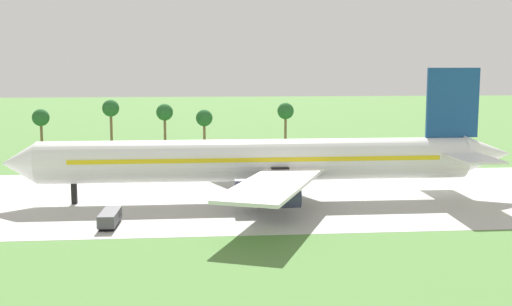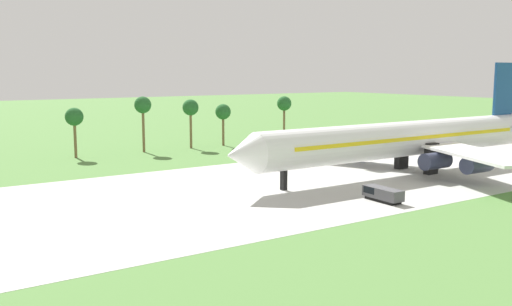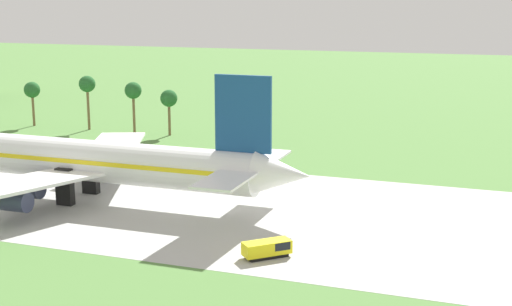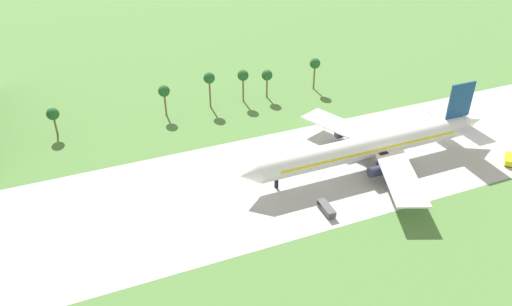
% 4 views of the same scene
% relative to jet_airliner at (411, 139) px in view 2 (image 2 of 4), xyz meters
% --- Properties ---
extents(ground_plane, '(600.00, 600.00, 0.00)m').
position_rel_jet_airliner_xyz_m(ground_plane, '(-33.90, 2.96, -5.79)').
color(ground_plane, '#517F3D').
extents(taxiway_strip, '(320.00, 44.00, 0.02)m').
position_rel_jet_airliner_xyz_m(taxiway_strip, '(-33.90, 2.96, -5.78)').
color(taxiway_strip, '#B2B2AD').
rests_on(taxiway_strip, ground_plane).
extents(jet_airliner, '(72.63, 51.81, 18.82)m').
position_rel_jet_airliner_xyz_m(jet_airliner, '(0.00, 0.00, 0.00)').
color(jet_airliner, white).
rests_on(jet_airliner, ground_plane).
extents(baggage_tug, '(2.24, 6.02, 1.83)m').
position_rel_jet_airliner_xyz_m(baggage_tug, '(-20.48, -12.91, -4.78)').
color(baggage_tug, black).
rests_on(baggage_tug, ground_plane).
extents(palm_tree_row, '(87.96, 3.60, 11.92)m').
position_rel_jet_airliner_xyz_m(palm_tree_row, '(-26.85, 48.64, 2.57)').
color(palm_tree_row, brown).
rests_on(palm_tree_row, ground_plane).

